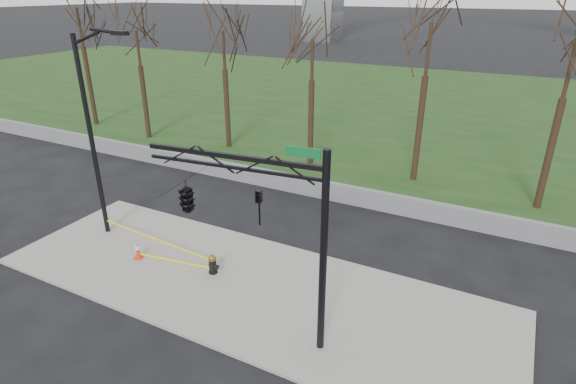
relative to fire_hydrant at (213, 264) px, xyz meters
The scene contains 10 objects.
ground 1.40m from the fire_hydrant, ahead, with size 500.00×500.00×0.00m, color black.
sidewalk 1.39m from the fire_hydrant, ahead, with size 18.00×6.00×0.10m, color slate.
grass_strip 29.97m from the fire_hydrant, 87.47° to the left, with size 120.00×40.00×0.06m, color #173312.
guardrail 8.05m from the fire_hydrant, 80.54° to the left, with size 60.00×0.30×0.90m, color #59595B.
tree_row 14.46m from the fire_hydrant, 59.02° to the left, with size 57.69×4.00×8.72m.
fire_hydrant is the anchor object (origin of this frame).
traffic_cone 3.14m from the fire_hydrant, behind, with size 0.39×0.39×0.60m.
street_light 7.01m from the fire_hydrant, behind, with size 2.38×0.52×8.21m.
traffic_signal_mast 4.51m from the fire_hydrant, 49.91° to the right, with size 5.08×2.53×6.00m.
caution_tape 2.43m from the fire_hydrant, behind, with size 5.77×0.99×0.40m.
Camera 1 is at (7.50, -11.10, 9.45)m, focal length 28.87 mm.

